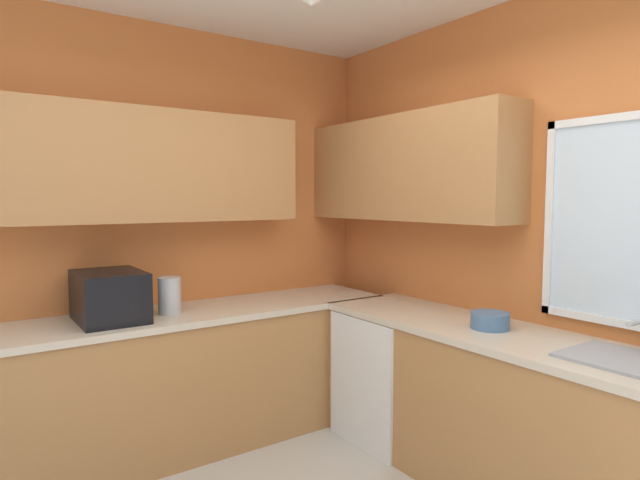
% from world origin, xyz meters
% --- Properties ---
extents(room_shell, '(4.05, 3.45, 2.81)m').
position_xyz_m(room_shell, '(-0.82, 0.55, 1.90)').
color(room_shell, '#D17238').
rests_on(room_shell, ground_plane).
extents(counter_run_left, '(0.65, 3.06, 0.88)m').
position_xyz_m(counter_run_left, '(-1.65, 0.00, 0.44)').
color(counter_run_left, '#AD7542').
rests_on(counter_run_left, ground_plane).
extents(counter_run_back, '(3.14, 0.65, 0.88)m').
position_xyz_m(counter_run_back, '(0.21, 1.36, 0.44)').
color(counter_run_back, '#AD7542').
rests_on(counter_run_back, ground_plane).
extents(dishwasher, '(0.60, 0.60, 0.84)m').
position_xyz_m(dishwasher, '(-0.99, 1.33, 0.42)').
color(dishwasher, white).
rests_on(dishwasher, ground_plane).
extents(microwave, '(0.48, 0.36, 0.29)m').
position_xyz_m(microwave, '(-1.65, -0.31, 1.03)').
color(microwave, black).
rests_on(microwave, counter_run_left).
extents(kettle, '(0.14, 0.14, 0.23)m').
position_xyz_m(kettle, '(-1.63, 0.04, 1.00)').
color(kettle, '#B7B7BC').
rests_on(kettle, counter_run_left).
extents(sink_assembly, '(0.53, 0.40, 0.19)m').
position_xyz_m(sink_assembly, '(0.48, 1.36, 0.89)').
color(sink_assembly, '#9EA0A5').
rests_on(sink_assembly, counter_run_back).
extents(bowl, '(0.21, 0.21, 0.09)m').
position_xyz_m(bowl, '(-0.26, 1.36, 0.93)').
color(bowl, '#4C7099').
rests_on(bowl, counter_run_back).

